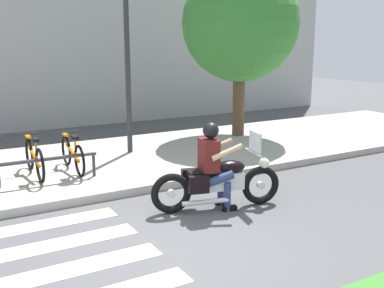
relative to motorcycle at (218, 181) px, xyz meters
name	(u,v)px	position (x,y,z in m)	size (l,w,h in m)	color
ground_plane	(158,248)	(-1.53, -0.87, -0.47)	(48.00, 48.00, 0.00)	#4C4C4F
sidewalk	(68,168)	(-1.53, 3.47, -0.39)	(24.00, 4.40, 0.15)	#A8A399
crosswalk_stripe_2	(50,274)	(-2.95, -0.87, -0.46)	(2.80, 0.40, 0.01)	white
crosswalk_stripe_3	(35,249)	(-2.95, -0.07, -0.46)	(2.80, 0.40, 0.01)	white
crosswalk_stripe_4	(24,228)	(-2.95, 0.73, -0.46)	(2.80, 0.40, 0.01)	white
motorcycle	(218,181)	(0.00, 0.00, 0.00)	(2.18, 0.86, 1.25)	black
rider	(214,160)	(-0.07, 0.02, 0.37)	(0.71, 0.64, 1.45)	#591919
bicycle_3	(34,158)	(-2.31, 2.92, 0.05)	(0.48, 1.69, 0.80)	black
bicycle_4	(73,154)	(-1.57, 2.92, 0.03)	(0.48, 1.62, 0.76)	black
street_lamp	(127,36)	(0.07, 3.87, 2.36)	(0.28, 0.28, 4.72)	#2D2D33
tree_near_rack	(240,24)	(3.49, 4.27, 2.71)	(3.12, 3.12, 4.75)	brown
building_backdrop	(10,21)	(-1.53, 9.17, 2.85)	(24.00, 1.20, 6.63)	#A4A4A4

